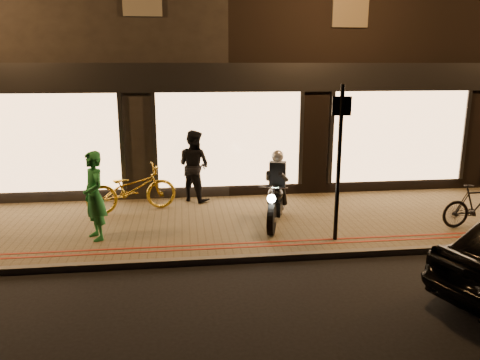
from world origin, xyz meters
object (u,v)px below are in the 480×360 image
(sign_post, at_px, (339,155))
(person_green, at_px, (94,196))
(bicycle_gold, at_px, (132,189))
(motorcycle, at_px, (276,196))

(sign_post, height_order, person_green, sign_post)
(bicycle_gold, relative_size, person_green, 1.18)
(sign_post, xyz_separation_m, bicycle_gold, (-4.12, 2.34, -1.13))
(motorcycle, bearing_deg, sign_post, -29.41)
(sign_post, relative_size, person_green, 1.72)
(bicycle_gold, distance_m, person_green, 1.83)
(motorcycle, relative_size, bicycle_gold, 0.91)
(bicycle_gold, bearing_deg, sign_post, -135.98)
(motorcycle, bearing_deg, bicycle_gold, 176.37)
(bicycle_gold, bearing_deg, motorcycle, -128.36)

